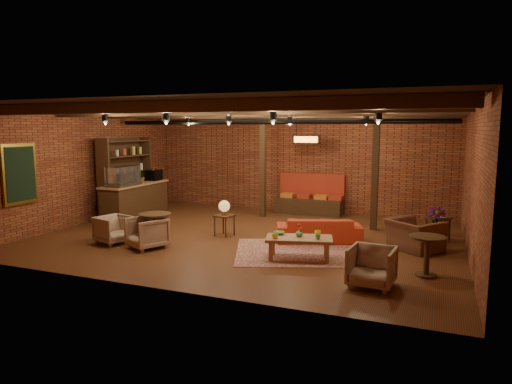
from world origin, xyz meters
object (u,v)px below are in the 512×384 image
at_px(coffee_table, 298,240).
at_px(side_table_book, 438,219).
at_px(armchair_a, 113,228).
at_px(armchair_far, 372,265).
at_px(armchair_b, 147,231).
at_px(round_table_right, 427,249).
at_px(armchair_right, 415,230).
at_px(plant_tall, 437,190).
at_px(sofa, 319,229).
at_px(round_table_left, 155,224).
at_px(side_table_lamp, 224,209).

relative_size(coffee_table, side_table_book, 2.26).
distance_m(armchair_a, armchair_far, 6.10).
bearing_deg(armchair_b, round_table_right, 29.56).
distance_m(armchair_right, plant_tall, 1.32).
xyz_separation_m(round_table_right, plant_tall, (0.11, 2.78, 0.75)).
bearing_deg(round_table_right, sofa, 143.87).
relative_size(coffee_table, plant_tall, 0.59).
xyz_separation_m(round_table_left, armchair_right, (5.51, 1.84, -0.06)).
bearing_deg(armchair_far, armchair_a, 177.96).
bearing_deg(sofa, armchair_b, 9.99).
distance_m(round_table_left, side_table_book, 6.74).
xyz_separation_m(armchair_a, armchair_far, (6.05, -0.78, 0.02)).
height_order(armchair_b, armchair_far, armchair_b).
height_order(sofa, armchair_a, armchair_a).
xyz_separation_m(coffee_table, plant_tall, (2.60, 2.60, 0.84)).
height_order(coffee_table, round_table_right, round_table_right).
relative_size(armchair_far, plant_tall, 0.31).
height_order(round_table_left, armchair_far, round_table_left).
xyz_separation_m(coffee_table, armchair_b, (-3.42, -0.42, -0.02)).
relative_size(round_table_left, armchair_far, 1.00).
distance_m(side_table_lamp, plant_tall, 5.12).
distance_m(round_table_right, plant_tall, 2.88).
distance_m(coffee_table, armchair_a, 4.43).
bearing_deg(armchair_b, armchair_far, 19.41).
bearing_deg(coffee_table, armchair_b, -172.98).
xyz_separation_m(sofa, armchair_a, (-4.44, -1.95, 0.07)).
bearing_deg(round_table_right, plant_tall, 87.65).
bearing_deg(coffee_table, armchair_a, -175.60).
xyz_separation_m(sofa, round_table_right, (2.46, -1.80, 0.21)).
height_order(coffee_table, armchair_far, armchair_far).
xyz_separation_m(round_table_right, armchair_far, (-0.85, -0.93, -0.12)).
xyz_separation_m(side_table_lamp, round_table_right, (4.80, -1.49, -0.19)).
bearing_deg(round_table_left, plant_tall, 25.47).
xyz_separation_m(coffee_table, side_table_book, (2.66, 2.87, 0.10)).
bearing_deg(armchair_far, plant_tall, 80.69).
bearing_deg(armchair_a, plant_tall, -51.15).
height_order(round_table_left, armchair_b, armchair_b).
relative_size(sofa, armchair_far, 2.62).
xyz_separation_m(round_table_left, armchair_a, (-1.09, -0.11, -0.16)).
distance_m(armchair_far, plant_tall, 3.94).
xyz_separation_m(armchair_right, round_table_right, (0.30, -1.80, 0.04)).
relative_size(side_table_lamp, round_table_right, 1.20).
distance_m(round_table_left, armchair_a, 1.11).
bearing_deg(side_table_lamp, armchair_right, 4.01).
height_order(sofa, round_table_right, round_table_right).
relative_size(coffee_table, round_table_right, 1.97).
bearing_deg(armchair_right, plant_tall, -74.41).
relative_size(armchair_right, armchair_far, 1.38).
relative_size(side_table_lamp, side_table_book, 1.38).
bearing_deg(side_table_lamp, side_table_book, 17.45).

